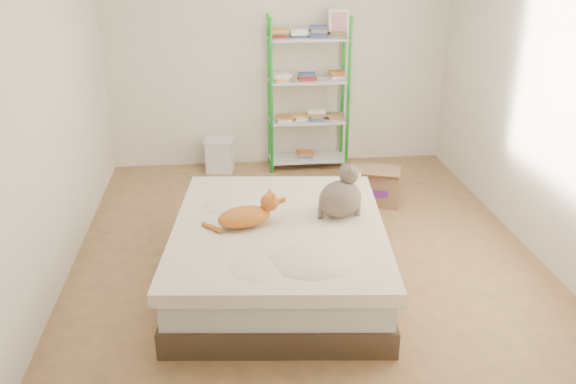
{
  "coord_description": "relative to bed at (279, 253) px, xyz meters",
  "views": [
    {
      "loc": [
        -0.63,
        -4.66,
        2.45
      ],
      "look_at": [
        -0.16,
        -0.32,
        0.62
      ],
      "focal_mm": 38.0,
      "sensor_mm": 36.0,
      "label": 1
    }
  ],
  "objects": [
    {
      "name": "room",
      "position": [
        0.26,
        0.62,
        1.05
      ],
      "size": [
        3.81,
        4.21,
        2.61
      ],
      "color": "#AF7D4D",
      "rests_on": "ground"
    },
    {
      "name": "bed",
      "position": [
        0.0,
        0.0,
        0.0
      ],
      "size": [
        1.74,
        2.08,
        0.49
      ],
      "rotation": [
        0.0,
        0.0,
        -0.1
      ],
      "color": "#403326",
      "rests_on": "ground"
    },
    {
      "name": "orange_cat",
      "position": [
        -0.25,
        -0.01,
        0.34
      ],
      "size": [
        0.52,
        0.38,
        0.19
      ],
      "primitive_type": null,
      "rotation": [
        0.0,
        0.0,
        0.29
      ],
      "color": "orange",
      "rests_on": "bed"
    },
    {
      "name": "grey_cat",
      "position": [
        0.47,
        0.09,
        0.45
      ],
      "size": [
        0.44,
        0.4,
        0.41
      ],
      "primitive_type": null,
      "rotation": [
        0.0,
        0.0,
        1.91
      ],
      "color": "brown",
      "rests_on": "bed"
    },
    {
      "name": "shelf_unit",
      "position": [
        0.57,
        2.5,
        0.65
      ],
      "size": [
        0.88,
        0.36,
        1.74
      ],
      "color": "green",
      "rests_on": "ground"
    },
    {
      "name": "cardboard_box",
      "position": [
        1.1,
        1.44,
        -0.08
      ],
      "size": [
        0.57,
        0.58,
        0.38
      ],
      "rotation": [
        0.0,
        0.0,
        -0.33
      ],
      "color": "#967550",
      "rests_on": "ground"
    },
    {
      "name": "white_bin",
      "position": [
        -0.44,
        2.47,
        -0.06
      ],
      "size": [
        0.36,
        0.33,
        0.37
      ],
      "rotation": [
        0.0,
        0.0,
        -0.17
      ],
      "color": "silver",
      "rests_on": "ground"
    }
  ]
}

